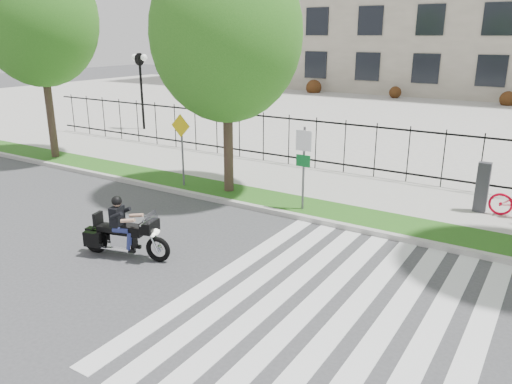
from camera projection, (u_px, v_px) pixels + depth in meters
The scene contains 13 objects.
ground at pixel (152, 254), 12.35m from camera, with size 120.00×120.00×0.00m, color #3B3B3D.
curb at pixel (244, 205), 15.63m from camera, with size 60.00×0.20×0.15m, color #AAA8A0.
grass_verge at pixel (258, 198), 16.32m from camera, with size 60.00×1.50×0.15m, color #174B12.
sidewalk at pixel (294, 180), 18.33m from camera, with size 60.00×3.50×0.15m, color gray.
plaza at pixel (421, 117), 32.48m from camera, with size 80.00×34.00×0.10m, color gray.
crosswalk_stripes at pixel (331, 308), 9.89m from camera, with size 5.70×8.00×0.01m, color silver, non-canonical shape.
iron_fence at pixel (316, 143), 19.42m from camera, with size 30.00×0.06×2.00m, color black, non-canonical shape.
lamp_post_left at pixel (140, 72), 27.17m from camera, with size 1.06×0.70×4.25m.
street_tree_0 at pixel (39, 19), 19.86m from camera, with size 4.66×4.66×8.31m.
street_tree_1 at pixel (226, 34), 15.36m from camera, with size 4.74×4.74×7.78m.
sign_pole_regulatory at pixel (304, 158), 14.60m from camera, with size 0.50×0.09×2.50m.
sign_pole_warning at pixel (182, 140), 16.97m from camera, with size 0.78×0.09×2.49m.
motorcycle_rider at pixel (124, 233), 12.02m from camera, with size 2.36×1.02×1.85m.
Camera 1 is at (8.23, -8.18, 5.19)m, focal length 35.00 mm.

